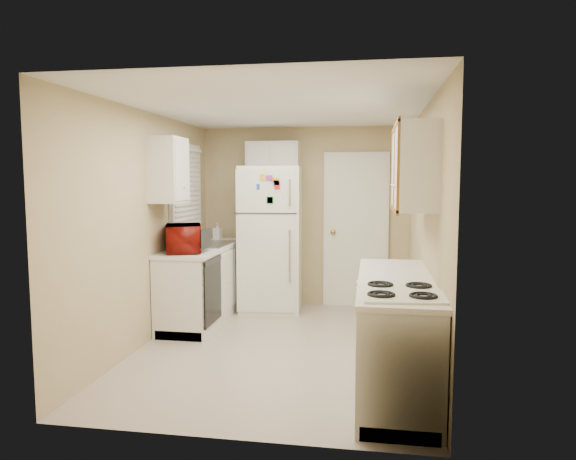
# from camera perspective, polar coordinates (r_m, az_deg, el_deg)

# --- Properties ---
(floor) EXTENTS (3.80, 3.80, 0.00)m
(floor) POSITION_cam_1_polar(r_m,az_deg,el_deg) (5.37, -0.87, -12.83)
(floor) COLOR beige
(floor) RESTS_ON ground
(ceiling) EXTENTS (3.80, 3.80, 0.00)m
(ceiling) POSITION_cam_1_polar(r_m,az_deg,el_deg) (5.14, -0.91, 13.44)
(ceiling) COLOR white
(ceiling) RESTS_ON floor
(wall_left) EXTENTS (3.80, 3.80, 0.00)m
(wall_left) POSITION_cam_1_polar(r_m,az_deg,el_deg) (5.54, -15.31, 0.24)
(wall_left) COLOR tan
(wall_left) RESTS_ON floor
(wall_right) EXTENTS (3.80, 3.80, 0.00)m
(wall_right) POSITION_cam_1_polar(r_m,az_deg,el_deg) (5.07, 14.90, -0.24)
(wall_right) COLOR tan
(wall_right) RESTS_ON floor
(wall_back) EXTENTS (2.80, 2.80, 0.00)m
(wall_back) POSITION_cam_1_polar(r_m,az_deg,el_deg) (6.99, 1.83, 1.53)
(wall_back) COLOR tan
(wall_back) RESTS_ON floor
(wall_front) EXTENTS (2.80, 2.80, 0.00)m
(wall_front) POSITION_cam_1_polar(r_m,az_deg,el_deg) (3.28, -6.70, -3.24)
(wall_front) COLOR tan
(wall_front) RESTS_ON floor
(left_counter) EXTENTS (0.60, 1.80, 0.90)m
(left_counter) POSITION_cam_1_polar(r_m,az_deg,el_deg) (6.37, -9.29, -5.77)
(left_counter) COLOR silver
(left_counter) RESTS_ON floor
(dishwasher) EXTENTS (0.03, 0.58, 0.72)m
(dishwasher) POSITION_cam_1_polar(r_m,az_deg,el_deg) (5.71, -8.43, -6.67)
(dishwasher) COLOR black
(dishwasher) RESTS_ON floor
(sink) EXTENTS (0.54, 0.74, 0.16)m
(sink) POSITION_cam_1_polar(r_m,az_deg,el_deg) (6.44, -8.92, -1.93)
(sink) COLOR gray
(sink) RESTS_ON left_counter
(microwave) EXTENTS (0.62, 0.48, 0.36)m
(microwave) POSITION_cam_1_polar(r_m,az_deg,el_deg) (5.80, -11.50, -0.93)
(microwave) COLOR maroon
(microwave) RESTS_ON left_counter
(soap_bottle) EXTENTS (0.11, 0.11, 0.22)m
(soap_bottle) POSITION_cam_1_polar(r_m,az_deg,el_deg) (7.00, -7.84, -0.16)
(soap_bottle) COLOR silver
(soap_bottle) RESTS_ON left_counter
(window_blinds) EXTENTS (0.10, 0.98, 1.08)m
(window_blinds) POSITION_cam_1_polar(r_m,az_deg,el_deg) (6.47, -11.22, 4.64)
(window_blinds) COLOR silver
(window_blinds) RESTS_ON wall_left
(upper_cabinet_left) EXTENTS (0.30, 0.45, 0.70)m
(upper_cabinet_left) POSITION_cam_1_polar(r_m,az_deg,el_deg) (5.66, -13.15, 6.49)
(upper_cabinet_left) COLOR silver
(upper_cabinet_left) RESTS_ON wall_left
(refrigerator) EXTENTS (0.82, 0.80, 1.87)m
(refrigerator) POSITION_cam_1_polar(r_m,az_deg,el_deg) (6.71, -1.87, -0.93)
(refrigerator) COLOR white
(refrigerator) RESTS_ON floor
(cabinet_over_fridge) EXTENTS (0.70, 0.30, 0.40)m
(cabinet_over_fridge) POSITION_cam_1_polar(r_m,az_deg,el_deg) (6.89, -1.65, 8.13)
(cabinet_over_fridge) COLOR silver
(cabinet_over_fridge) RESTS_ON wall_back
(interior_door) EXTENTS (0.86, 0.06, 2.08)m
(interior_door) POSITION_cam_1_polar(r_m,az_deg,el_deg) (6.91, 7.54, -0.06)
(interior_door) COLOR white
(interior_door) RESTS_ON floor
(right_counter) EXTENTS (0.60, 2.00, 0.90)m
(right_counter) POSITION_cam_1_polar(r_m,az_deg,el_deg) (4.40, 11.73, -11.01)
(right_counter) COLOR silver
(right_counter) RESTS_ON floor
(stove) EXTENTS (0.65, 0.77, 0.87)m
(stove) POSITION_cam_1_polar(r_m,az_deg,el_deg) (3.89, 12.26, -13.49)
(stove) COLOR white
(stove) RESTS_ON floor
(upper_cabinet_right) EXTENTS (0.30, 1.20, 0.70)m
(upper_cabinet_right) POSITION_cam_1_polar(r_m,az_deg,el_deg) (4.53, 13.82, 6.71)
(upper_cabinet_right) COLOR silver
(upper_cabinet_right) RESTS_ON wall_right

